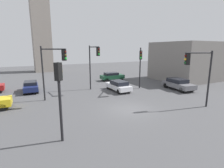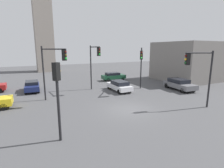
# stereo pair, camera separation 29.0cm
# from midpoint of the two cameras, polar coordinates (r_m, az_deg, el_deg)

# --- Properties ---
(ground_plane) EXTENTS (95.92, 95.92, 0.00)m
(ground_plane) POSITION_cam_midpoint_polar(r_m,az_deg,el_deg) (15.80, 5.97, -8.31)
(ground_plane) COLOR #4C4C4F
(traffic_light_0) EXTENTS (0.49, 0.45, 4.62)m
(traffic_light_0) POSITION_cam_midpoint_polar(r_m,az_deg,el_deg) (10.12, -16.74, -0.97)
(traffic_light_0) COLOR black
(traffic_light_0) RESTS_ON ground_plane
(traffic_light_1) EXTENTS (2.51, 1.10, 5.19)m
(traffic_light_1) POSITION_cam_midpoint_polar(r_m,az_deg,el_deg) (17.27, 27.22, 4.74)
(traffic_light_1) COLOR black
(traffic_light_1) RESTS_ON ground_plane
(traffic_light_2) EXTENTS (0.43, 2.68, 5.75)m
(traffic_light_2) POSITION_cam_midpoint_polar(r_m,az_deg,el_deg) (21.83, -5.44, 8.12)
(traffic_light_2) COLOR black
(traffic_light_2) RESTS_ON ground_plane
(traffic_light_3) EXTENTS (2.22, 2.90, 5.50)m
(traffic_light_3) POSITION_cam_midpoint_polar(r_m,az_deg,el_deg) (22.09, 9.99, 7.57)
(traffic_light_3) COLOR black
(traffic_light_3) RESTS_ON ground_plane
(traffic_light_4) EXTENTS (1.97, 2.85, 5.62)m
(traffic_light_4) POSITION_cam_midpoint_polar(r_m,az_deg,el_deg) (17.95, -18.47, 6.52)
(traffic_light_4) COLOR black
(traffic_light_4) RESTS_ON ground_plane
(car_0) EXTENTS (1.80, 4.24, 1.33)m
(car_0) POSITION_cam_midpoint_polar(r_m,az_deg,el_deg) (22.24, 2.77, -0.53)
(car_0) COLOR silver
(car_0) RESTS_ON ground_plane
(car_1) EXTENTS (4.06, 1.85, 1.36)m
(car_1) POSITION_cam_midpoint_polar(r_m,az_deg,el_deg) (29.70, 0.73, 2.60)
(car_1) COLOR #19472D
(car_1) RESTS_ON ground_plane
(car_2) EXTENTS (1.91, 4.04, 1.30)m
(car_2) POSITION_cam_midpoint_polar(r_m,az_deg,el_deg) (24.26, -24.54, -0.56)
(car_2) COLOR navy
(car_2) RESTS_ON ground_plane
(car_3) EXTENTS (2.45, 4.71, 1.43)m
(car_3) POSITION_cam_midpoint_polar(r_m,az_deg,el_deg) (24.61, 21.62, -0.02)
(car_3) COLOR slate
(car_3) RESTS_ON ground_plane
(building_flank) EXTENTS (12.76, 9.02, 6.45)m
(building_flank) POSITION_cam_midpoint_polar(r_m,az_deg,el_deg) (34.28, 25.74, 6.87)
(building_flank) COLOR gray
(building_flank) RESTS_ON ground_plane
(skyline_tower) EXTENTS (3.95, 3.95, 24.67)m
(skyline_tower) POSITION_cam_midpoint_polar(r_m,az_deg,el_deg) (45.09, -21.77, 19.69)
(skyline_tower) COLOR gray
(skyline_tower) RESTS_ON ground_plane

